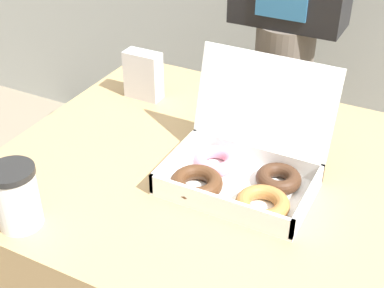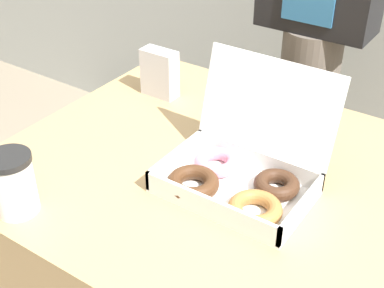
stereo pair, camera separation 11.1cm
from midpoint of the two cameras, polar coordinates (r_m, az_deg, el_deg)
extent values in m
cube|color=tan|center=(1.44, -1.10, -14.38)|extent=(0.89, 0.82, 0.76)
cube|color=white|center=(1.11, 2.00, -4.81)|extent=(0.30, 0.20, 0.01)
cube|color=white|center=(1.15, -4.62, -1.75)|extent=(0.01, 0.20, 0.04)
cube|color=white|center=(1.06, 9.32, -5.97)|extent=(0.01, 0.20, 0.04)
cube|color=white|center=(1.03, -0.31, -6.66)|extent=(0.30, 0.01, 0.04)
cube|color=white|center=(1.17, 4.07, -1.27)|extent=(0.30, 0.01, 0.04)
cube|color=white|center=(1.13, 4.93, 4.46)|extent=(0.30, 0.06, 0.19)
torus|color=#4C2D19|center=(1.09, -2.44, -4.27)|extent=(0.15, 0.15, 0.03)
torus|color=pink|center=(1.16, -0.21, -1.88)|extent=(0.14, 0.14, 0.03)
torus|color=#A87038|center=(1.04, 4.50, -6.52)|extent=(0.15, 0.15, 0.03)
torus|color=#422819|center=(1.11, 6.40, -3.80)|extent=(0.12, 0.12, 0.03)
cylinder|color=white|center=(1.06, -21.09, -5.65)|extent=(0.08, 0.08, 0.12)
cylinder|color=black|center=(1.03, -21.79, -2.87)|extent=(0.09, 0.09, 0.01)
cube|color=silver|center=(1.44, -7.46, 7.22)|extent=(0.10, 0.05, 0.13)
cylinder|color=#665B51|center=(1.93, 7.34, 0.86)|extent=(0.19, 0.19, 0.84)
camera|label=1|loc=(0.06, -92.86, -1.87)|focal=50.00mm
camera|label=2|loc=(0.06, 87.14, 1.87)|focal=50.00mm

